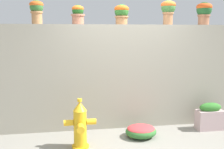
# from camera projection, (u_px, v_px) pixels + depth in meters

# --- Properties ---
(ground_plane) EXTENTS (24.00, 24.00, 0.00)m
(ground_plane) POSITION_uv_depth(u_px,v_px,m) (138.00, 148.00, 4.25)
(ground_plane) COLOR gray
(stone_wall) EXTENTS (5.66, 0.41, 1.99)m
(stone_wall) POSITION_uv_depth(u_px,v_px,m) (124.00, 76.00, 5.21)
(stone_wall) COLOR #9F9988
(stone_wall) RESTS_ON ground
(potted_plant_1) EXTENTS (0.25, 0.25, 0.43)m
(potted_plant_1) POSITION_uv_depth(u_px,v_px,m) (37.00, 9.00, 4.75)
(potted_plant_1) COLOR tan
(potted_plant_1) RESTS_ON stone_wall
(potted_plant_2) EXTENTS (0.26, 0.26, 0.36)m
(potted_plant_2) POSITION_uv_depth(u_px,v_px,m) (78.00, 14.00, 4.92)
(potted_plant_2) COLOR #B16E54
(potted_plant_2) RESTS_ON stone_wall
(potted_plant_3) EXTENTS (0.28, 0.28, 0.38)m
(potted_plant_3) POSITION_uv_depth(u_px,v_px,m) (122.00, 13.00, 5.01)
(potted_plant_3) COLOR #B0764A
(potted_plant_3) RESTS_ON stone_wall
(potted_plant_4) EXTENTS (0.29, 0.29, 0.47)m
(potted_plant_4) POSITION_uv_depth(u_px,v_px,m) (168.00, 9.00, 5.13)
(potted_plant_4) COLOR #AD744C
(potted_plant_4) RESTS_ON stone_wall
(potted_plant_5) EXTENTS (0.31, 0.31, 0.45)m
(potted_plant_5) POSITION_uv_depth(u_px,v_px,m) (204.00, 11.00, 5.27)
(potted_plant_5) COLOR #B57452
(potted_plant_5) RESTS_ON stone_wall
(fire_hydrant) EXTENTS (0.52, 0.42, 0.81)m
(fire_hydrant) POSITION_uv_depth(u_px,v_px,m) (80.00, 125.00, 4.23)
(fire_hydrant) COLOR yellow
(fire_hydrant) RESTS_ON ground
(flower_bush_left) EXTENTS (0.55, 0.50, 0.22)m
(flower_bush_left) POSITION_uv_depth(u_px,v_px,m) (141.00, 131.00, 4.70)
(flower_bush_left) COLOR #346F31
(flower_bush_left) RESTS_ON ground
(planter_box) EXTENTS (0.51, 0.24, 0.52)m
(planter_box) POSITION_uv_depth(u_px,v_px,m) (210.00, 117.00, 5.06)
(planter_box) COLOR #BC9FA0
(planter_box) RESTS_ON ground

